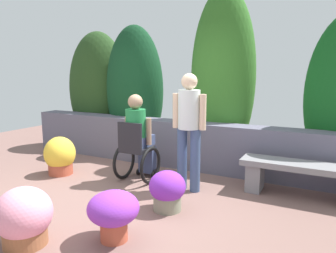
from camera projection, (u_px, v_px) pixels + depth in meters
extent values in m
plane|color=#795952|center=(106.00, 202.00, 4.06)|extent=(11.31, 11.31, 0.00)
cube|color=slate|center=(172.00, 143.00, 5.64)|extent=(6.13, 0.41, 0.81)
ellipsoid|color=#24421C|center=(99.00, 90.00, 7.09)|extent=(1.45, 1.02, 2.54)
ellipsoid|color=#123C1F|center=(135.00, 91.00, 6.39)|extent=(1.24, 0.87, 2.57)
ellipsoid|color=#326C24|center=(223.00, 78.00, 5.57)|extent=(1.16, 0.81, 3.10)
cube|color=slate|center=(255.00, 176.00, 4.46)|extent=(0.20, 0.36, 0.39)
cube|color=slate|center=(300.00, 166.00, 4.16)|extent=(1.50, 0.42, 0.08)
cube|color=black|center=(137.00, 149.00, 4.78)|extent=(0.40, 0.40, 0.06)
cube|color=black|center=(130.00, 136.00, 4.58)|extent=(0.40, 0.04, 0.40)
cube|color=black|center=(148.00, 169.00, 5.12)|extent=(0.28, 0.12, 0.03)
torus|color=black|center=(124.00, 161.00, 4.92)|extent=(0.05, 0.56, 0.56)
torus|color=black|center=(151.00, 165.00, 4.70)|extent=(0.05, 0.56, 0.56)
cylinder|color=black|center=(139.00, 172.00, 5.13)|extent=(0.03, 0.10, 0.10)
cylinder|color=black|center=(153.00, 174.00, 5.01)|extent=(0.03, 0.10, 0.10)
cube|color=#3A466D|center=(140.00, 141.00, 4.85)|extent=(0.30, 0.40, 0.16)
cube|color=#3A466D|center=(147.00, 159.00, 5.08)|extent=(0.26, 0.14, 0.43)
cylinder|color=#217A3F|center=(136.00, 126.00, 4.70)|extent=(0.30, 0.30, 0.50)
cylinder|color=#A07E61|center=(128.00, 129.00, 4.85)|extent=(0.08, 0.08, 0.40)
cylinder|color=#A07E61|center=(149.00, 132.00, 4.68)|extent=(0.08, 0.08, 0.40)
sphere|color=#A07E61|center=(135.00, 102.00, 4.64)|extent=(0.22, 0.22, 0.22)
cylinder|color=#3C5077|center=(182.00, 159.00, 4.45)|extent=(0.14, 0.14, 0.88)
cylinder|color=#3C5077|center=(195.00, 161.00, 4.36)|extent=(0.14, 0.14, 0.88)
cylinder|color=silver|center=(189.00, 109.00, 4.29)|extent=(0.30, 0.30, 0.53)
cylinder|color=beige|center=(176.00, 111.00, 4.39)|extent=(0.09, 0.09, 0.48)
cylinder|color=beige|center=(203.00, 112.00, 4.20)|extent=(0.09, 0.09, 0.48)
sphere|color=beige|center=(189.00, 82.00, 4.23)|extent=(0.22, 0.22, 0.22)
cylinder|color=#B55037|center=(114.00, 228.00, 3.12)|extent=(0.27, 0.27, 0.24)
ellipsoid|color=#2A5817|center=(113.00, 213.00, 3.09)|extent=(0.30, 0.30, 0.12)
ellipsoid|color=purple|center=(113.00, 208.00, 3.08)|extent=(0.51, 0.51, 0.33)
cylinder|color=gray|center=(167.00, 202.00, 3.81)|extent=(0.34, 0.34, 0.20)
ellipsoid|color=#40651F|center=(167.00, 191.00, 3.79)|extent=(0.37, 0.37, 0.13)
ellipsoid|color=purple|center=(167.00, 186.00, 3.78)|extent=(0.44, 0.44, 0.37)
cylinder|color=#B34E36|center=(61.00, 168.00, 5.17)|extent=(0.38, 0.38, 0.20)
ellipsoid|color=#22501D|center=(60.00, 158.00, 5.15)|extent=(0.42, 0.42, 0.19)
ellipsoid|color=yellow|center=(60.00, 153.00, 5.13)|extent=(0.50, 0.50, 0.54)
cylinder|color=#965B39|center=(25.00, 236.00, 3.04)|extent=(0.41, 0.41, 0.18)
ellipsoid|color=#245F2D|center=(24.00, 221.00, 3.02)|extent=(0.45, 0.45, 0.18)
ellipsoid|color=pink|center=(24.00, 213.00, 3.00)|extent=(0.54, 0.54, 0.50)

